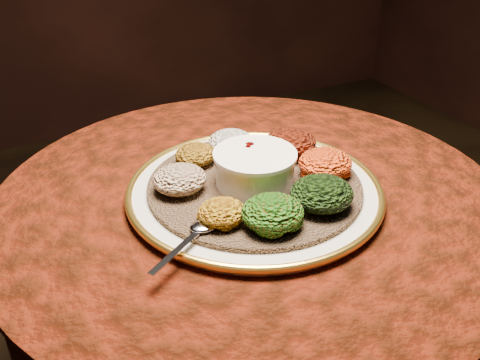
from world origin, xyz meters
name	(u,v)px	position (x,y,z in m)	size (l,w,h in m)	color
table	(250,267)	(0.00, 0.00, 0.55)	(0.96, 0.96, 0.73)	black
platter	(254,190)	(0.00, -0.02, 0.75)	(0.58, 0.58, 0.02)	beige
injera	(255,185)	(0.00, -0.02, 0.76)	(0.39, 0.39, 0.01)	brown
stew_bowl	(255,166)	(0.00, -0.02, 0.80)	(0.15, 0.15, 0.06)	white
spoon	(200,229)	(-0.15, -0.11, 0.77)	(0.14, 0.10, 0.01)	silver
portion_ayib	(231,141)	(0.02, 0.12, 0.78)	(0.09, 0.09, 0.04)	silver
portion_kitfo	(290,143)	(0.12, 0.05, 0.79)	(0.11, 0.10, 0.05)	black
portion_tikil	(325,163)	(0.13, -0.05, 0.79)	(0.10, 0.10, 0.05)	#C16D10
portion_gomen	(322,193)	(0.06, -0.13, 0.79)	(0.11, 0.10, 0.05)	black
portion_mixveg	(272,213)	(-0.04, -0.15, 0.79)	(0.10, 0.10, 0.05)	#AF250B
portion_kik	(222,212)	(-0.11, -0.10, 0.78)	(0.08, 0.08, 0.04)	#B4830F
portion_timatim	(180,179)	(-0.13, 0.02, 0.79)	(0.10, 0.09, 0.05)	maroon
portion_shiro	(196,154)	(-0.07, 0.10, 0.78)	(0.08, 0.08, 0.04)	#926111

